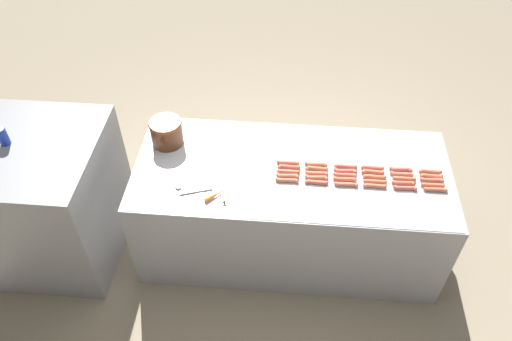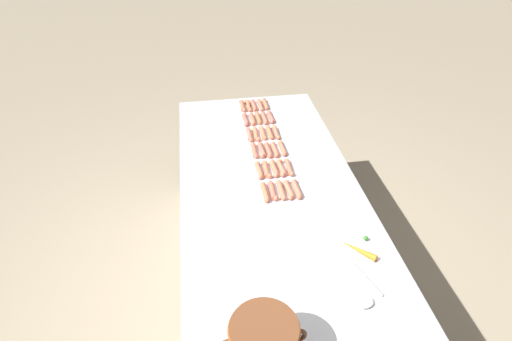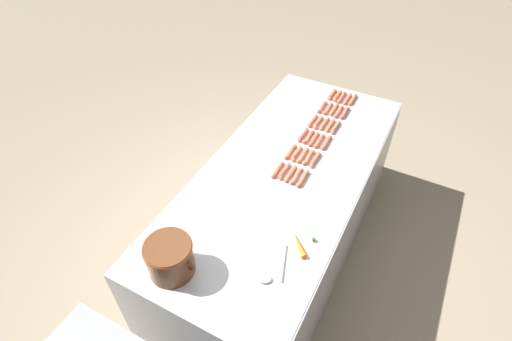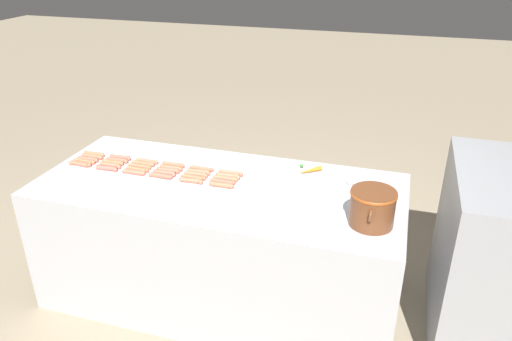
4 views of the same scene
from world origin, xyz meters
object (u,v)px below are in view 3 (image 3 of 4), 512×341
object	(u,v)px
hot_dog_7	(339,112)
hot_dog_1	(345,113)
hot_dog_22	(297,154)
hot_dog_8	(330,125)
hot_dog_17	(291,174)
serving_spoon	(271,273)
hot_dog_20	(318,122)
hot_dog_6	(347,99)
hot_dog_29	(278,170)
hot_dog_2	(335,127)
hot_dog_15	(314,139)
hot_dog_9	(319,141)
hot_dog_11	(297,176)
hot_dog_18	(337,96)
hot_dog_27	(303,135)
hot_dog_4	(315,160)
hot_dog_23	(285,171)
hot_dog_26	(313,121)
hot_dog_16	(303,155)
hot_dog_28	(290,152)
hot_dog_24	(332,94)
hot_dog_14	(324,123)
hot_dog_19	(328,109)
hot_dog_3	(326,142)
hot_dog_5	(303,179)
carrot	(299,243)
hot_dog_25	(322,107)
hot_dog_10	(309,157)
hot_dog_0	(353,99)
hot_dog_13	(334,109)
bean_pot	(170,257)
hot_dog_12	(342,97)

from	to	relation	value
hot_dog_7	hot_dog_1	bearing A→B (deg)	-173.18
hot_dog_22	hot_dog_8	bearing A→B (deg)	-102.36
hot_dog_17	serving_spoon	size ratio (longest dim) A/B	0.59
hot_dog_20	hot_dog_22	size ratio (longest dim) A/B	1.00
hot_dog_6	hot_dog_29	xyz separation A→B (m)	(0.13, 0.96, 0.00)
hot_dog_2	serving_spoon	bearing A→B (deg)	95.33
hot_dog_1	hot_dog_15	size ratio (longest dim) A/B	1.00
hot_dog_9	hot_dog_11	world-z (taller)	same
hot_dog_18	hot_dog_27	bearing A→B (deg)	85.55
hot_dog_4	hot_dog_22	distance (m)	0.12
hot_dog_17	hot_dog_20	size ratio (longest dim) A/B	1.00
hot_dog_23	hot_dog_26	xyz separation A→B (m)	(0.04, -0.57, 0.00)
hot_dog_7	hot_dog_16	bearing A→B (deg)	85.79
hot_dog_11	hot_dog_20	bearing A→B (deg)	-81.67
hot_dog_28	serving_spoon	size ratio (longest dim) A/B	0.59
hot_dog_20	serving_spoon	xyz separation A→B (m)	(-0.24, 1.24, -0.01)
hot_dog_24	hot_dog_14	bearing A→B (deg)	101.96
hot_dog_19	hot_dog_20	world-z (taller)	same
hot_dog_3	hot_dog_5	distance (m)	0.39
hot_dog_6	carrot	world-z (taller)	carrot
hot_dog_15	hot_dog_25	distance (m)	0.39
hot_dog_2	hot_dog_10	world-z (taller)	same
hot_dog_0	hot_dog_17	bearing A→B (deg)	85.01
hot_dog_4	hot_dog_23	xyz separation A→B (m)	(0.12, 0.19, 0.00)
hot_dog_13	hot_dog_14	world-z (taller)	same
bean_pot	serving_spoon	bearing A→B (deg)	-155.73
hot_dog_19	hot_dog_18	bearing A→B (deg)	-90.23
hot_dog_10	bean_pot	world-z (taller)	bean_pot
hot_dog_12	serving_spoon	distance (m)	1.64
hot_dog_16	hot_dog_17	world-z (taller)	same
hot_dog_26	serving_spoon	world-z (taller)	hot_dog_26
hot_dog_7	hot_dog_14	size ratio (longest dim) A/B	1.00
hot_dog_2	hot_dog_18	bearing A→B (deg)	-72.38
hot_dog_1	hot_dog_14	world-z (taller)	same
hot_dog_6	hot_dog_24	xyz separation A→B (m)	(0.13, -0.01, 0.00)
hot_dog_19	hot_dog_22	bearing A→B (deg)	89.83
hot_dog_14	hot_dog_27	xyz separation A→B (m)	(0.08, 0.19, 0.00)
hot_dog_1	hot_dog_11	distance (m)	0.77
hot_dog_0	hot_dog_10	size ratio (longest dim) A/B	1.00
hot_dog_3	carrot	size ratio (longest dim) A/B	1.08
hot_dog_11	hot_dog_12	bearing A→B (deg)	-87.56
hot_dog_3	hot_dog_5	size ratio (longest dim) A/B	1.00
hot_dog_11	hot_dog_17	world-z (taller)	same
hot_dog_13	hot_dog_22	xyz separation A→B (m)	(0.04, 0.58, 0.00)
hot_dog_15	hot_dog_16	world-z (taller)	same
hot_dog_10	hot_dog_24	size ratio (longest dim) A/B	1.00
hot_dog_0	hot_dog_15	size ratio (longest dim) A/B	1.00
hot_dog_6	hot_dog_29	size ratio (longest dim) A/B	1.00
hot_dog_18	hot_dog_22	world-z (taller)	same
hot_dog_18	hot_dog_23	size ratio (longest dim) A/B	1.00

